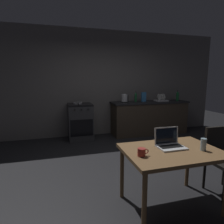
{
  "coord_description": "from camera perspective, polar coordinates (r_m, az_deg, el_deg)",
  "views": [
    {
      "loc": [
        -1.13,
        -2.83,
        1.52
      ],
      "look_at": [
        -0.06,
        0.93,
        0.86
      ],
      "focal_mm": 30.94,
      "sensor_mm": 36.0,
      "label": 1
    }
  ],
  "objects": [
    {
      "name": "ground_plane",
      "position": [
        3.41,
        5.52,
        -16.89
      ],
      "size": [
        12.0,
        12.0,
        0.0
      ],
      "primitive_type": "plane",
      "color": "black"
    },
    {
      "name": "coffee_mug",
      "position": [
        2.11,
        8.78,
        -11.66
      ],
      "size": [
        0.12,
        0.08,
        0.09
      ],
      "color": "#9E2D28",
      "rests_on": "dining_table"
    },
    {
      "name": "dining_table",
      "position": [
        2.41,
        17.17,
        -12.33
      ],
      "size": [
        1.11,
        0.78,
        0.71
      ],
      "color": "brown",
      "rests_on": "ground_plane"
    },
    {
      "name": "stove_oven",
      "position": [
        5.0,
        -9.35,
        -2.81
      ],
      "size": [
        0.6,
        0.62,
        0.91
      ],
      "color": "#2D2D30",
      "rests_on": "ground_plane"
    },
    {
      "name": "bottle_b",
      "position": [
        5.38,
        7.02,
        4.46
      ],
      "size": [
        0.07,
        0.07,
        0.28
      ],
      "color": "#19592D",
      "rests_on": "kitchen_counter"
    },
    {
      "name": "drinking_glass",
      "position": [
        2.46,
        25.39,
        -8.66
      ],
      "size": [
        0.06,
        0.06,
        0.14
      ],
      "color": "#99B7C6",
      "rests_on": "dining_table"
    },
    {
      "name": "electric_kettle",
      "position": [
        5.18,
        3.71,
        4.04
      ],
      "size": [
        0.2,
        0.17,
        0.22
      ],
      "color": "black",
      "rests_on": "kitchen_counter"
    },
    {
      "name": "chair",
      "position": [
        3.05,
        29.64,
        -11.09
      ],
      "size": [
        0.4,
        0.4,
        0.88
      ],
      "rotation": [
        0.0,
        0.0,
        0.36
      ],
      "color": "black",
      "rests_on": "ground_plane"
    },
    {
      "name": "bottle",
      "position": [
        5.86,
        18.79,
        4.53
      ],
      "size": [
        0.08,
        0.08,
        0.3
      ],
      "color": "#19592D",
      "rests_on": "kitchen_counter"
    },
    {
      "name": "dish_rack",
      "position": [
        5.65,
        14.33,
        3.62
      ],
      "size": [
        0.34,
        0.26,
        0.21
      ],
      "color": "silver",
      "rests_on": "kitchen_counter"
    },
    {
      "name": "kitchen_counter",
      "position": [
        5.55,
        10.9,
        -1.59
      ],
      "size": [
        2.16,
        0.64,
        0.91
      ],
      "color": "#382D23",
      "rests_on": "ground_plane"
    },
    {
      "name": "cereal_box",
      "position": [
        5.41,
        9.34,
        4.42
      ],
      "size": [
        0.13,
        0.05,
        0.26
      ],
      "color": "#3372B2",
      "rests_on": "kitchen_counter"
    },
    {
      "name": "back_wall",
      "position": [
        5.4,
        -0.52,
        8.41
      ],
      "size": [
        6.4,
        0.1,
        2.81
      ],
      "primitive_type": "cube",
      "color": "#615D5C",
      "rests_on": "ground_plane"
    },
    {
      "name": "laptop",
      "position": [
        2.44,
        16.69,
        -8.88
      ],
      "size": [
        0.32,
        0.24,
        0.23
      ],
      "rotation": [
        0.0,
        0.0,
        0.25
      ],
      "color": "silver",
      "rests_on": "dining_table"
    },
    {
      "name": "frying_pan",
      "position": [
        4.88,
        -10.09,
        2.62
      ],
      "size": [
        0.23,
        0.4,
        0.05
      ],
      "color": "gray",
      "rests_on": "stove_oven"
    }
  ]
}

